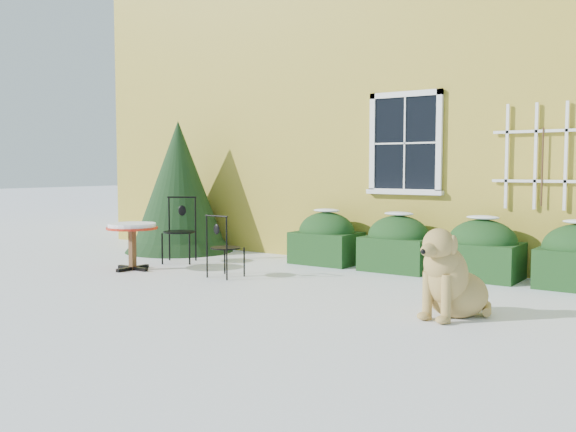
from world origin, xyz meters
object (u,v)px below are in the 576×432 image
Objects in this scene: patio_chair_far at (180,230)px; dog at (450,281)px; evergreen_shrub at (179,199)px; patio_chair_near at (224,246)px; bistro_table at (132,231)px.

dog is (5.20, -1.28, -0.15)m from patio_chair_far.
evergreen_shrub reaches higher than patio_chair_far.
evergreen_shrub is at bearing -32.61° from patio_chair_near.
bistro_table is 0.75× the size of dog.
bistro_table is 0.86× the size of patio_chair_near.
bistro_table is at bearing -63.99° from evergreen_shrub.
evergreen_shrub is 1.50m from patio_chair_far.
patio_chair_near is 3.64m from dog.
bistro_table is 1.65m from patio_chair_near.
dog is at bearing -20.29° from evergreen_shrub.
dog is (5.21, -0.25, -0.21)m from bistro_table.
dog reaches higher than patio_chair_near.
bistro_table is (1.00, -2.04, -0.39)m from evergreen_shrub.
dog is at bearing -44.18° from patio_chair_far.
evergreen_shrub is 3.14× the size of bistro_table.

